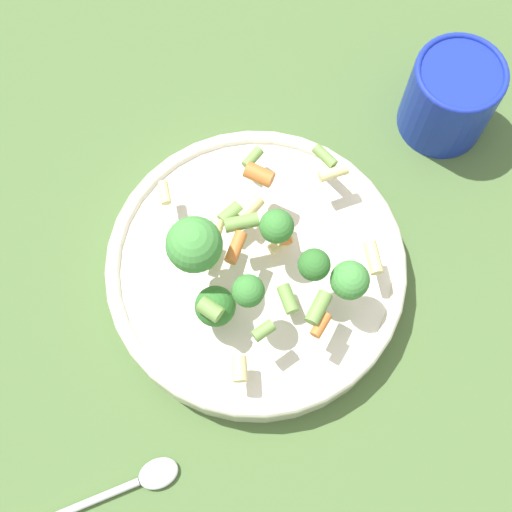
# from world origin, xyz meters

# --- Properties ---
(ground_plane) EXTENTS (3.00, 3.00, 0.00)m
(ground_plane) POSITION_xyz_m (0.00, 0.00, 0.00)
(ground_plane) COLOR #4C6B38
(bowl) EXTENTS (0.28, 0.28, 0.04)m
(bowl) POSITION_xyz_m (0.00, 0.00, 0.02)
(bowl) COLOR silver
(bowl) RESTS_ON ground_plane
(pasta_salad) EXTENTS (0.22, 0.21, 0.10)m
(pasta_salad) POSITION_xyz_m (-0.02, 0.00, 0.09)
(pasta_salad) COLOR #8CB766
(pasta_salad) RESTS_ON bowl
(cup) EXTENTS (0.09, 0.09, 0.09)m
(cup) POSITION_xyz_m (0.20, -0.17, 0.05)
(cup) COLOR #192DAD
(cup) RESTS_ON ground_plane
(spoon) EXTENTS (0.10, 0.17, 0.01)m
(spoon) POSITION_xyz_m (-0.21, 0.09, 0.01)
(spoon) COLOR silver
(spoon) RESTS_ON ground_plane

